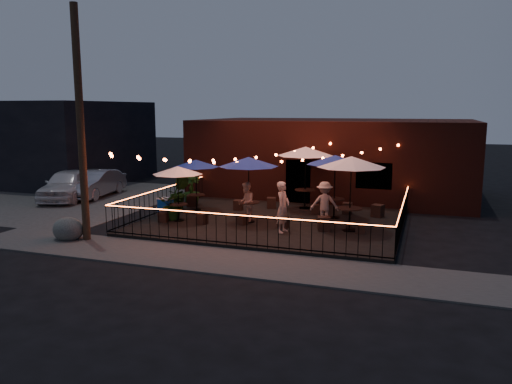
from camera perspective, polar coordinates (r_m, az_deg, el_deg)
ground at (r=18.25m, az=0.05°, el=-5.02°), size 110.00×110.00×0.00m
patio at (r=20.08m, az=1.92°, el=-3.46°), size 10.00×8.00×0.15m
sidewalk at (r=15.33m, az=-3.98°, el=-7.80°), size 18.00×2.50×0.05m
parking_lot at (r=27.67m, az=-21.19°, el=-0.65°), size 11.00×12.00×0.02m
brick_building at (r=27.23m, az=8.99°, el=3.95°), size 14.00×8.00×4.00m
background_building at (r=35.08m, az=-23.68°, el=5.31°), size 12.00×9.00×5.00m
utility_pole at (r=18.01m, az=-19.41°, el=7.13°), size 0.26×0.26×8.00m
fence_front at (r=16.27m, az=-2.27°, el=-4.42°), size 10.00×0.04×1.04m
fence_left at (r=21.94m, az=-10.64°, el=-0.94°), size 0.04×8.00×1.04m
fence_right at (r=19.12m, az=16.41°, el=-2.71°), size 0.04×8.00×1.04m
festoon_lights at (r=19.72m, az=-1.10°, el=3.51°), size 10.02×8.72×1.32m
cafe_table_0 at (r=19.88m, az=-8.95°, el=2.38°), size 2.63×2.63×2.19m
cafe_table_1 at (r=21.94m, az=-6.87°, el=3.19°), size 2.69×2.69×2.23m
cafe_table_2 at (r=19.40m, az=-0.86°, el=3.37°), size 3.05×3.05×2.58m
cafe_table_3 at (r=22.18m, az=5.70°, el=4.56°), size 2.94×2.94×2.78m
cafe_table_4 at (r=18.27m, az=10.84°, el=3.29°), size 3.07×3.07×2.74m
cafe_table_5 at (r=20.40m, az=9.04°, el=3.56°), size 3.10×3.10×2.58m
bistro_chair_0 at (r=20.09m, az=-10.55°, el=-2.81°), size 0.37×0.37×0.40m
bistro_chair_1 at (r=19.51m, az=-6.15°, el=-3.06°), size 0.40×0.40×0.40m
bistro_chair_2 at (r=23.03m, az=-7.37°, el=-1.01°), size 0.57×0.57×0.52m
bistro_chair_3 at (r=22.07m, az=-2.05°, el=-1.50°), size 0.41×0.41×0.44m
bistro_chair_4 at (r=19.32m, az=-1.56°, el=-3.14°), size 0.44×0.44×0.40m
bistro_chair_5 at (r=18.83m, az=3.11°, el=-3.43°), size 0.40×0.40×0.43m
bistro_chair_6 at (r=22.46m, az=1.77°, el=-1.25°), size 0.51×0.51×0.48m
bistro_chair_7 at (r=21.34m, az=6.82°, el=-1.99°), size 0.38×0.38×0.40m
bistro_chair_8 at (r=18.53m, az=7.76°, el=-3.59°), size 0.55×0.55×0.52m
bistro_chair_9 at (r=18.35m, az=11.84°, el=-4.02°), size 0.37×0.37×0.40m
bistro_chair_10 at (r=21.60m, az=10.39°, el=-1.85°), size 0.41×0.41×0.47m
bistro_chair_11 at (r=21.24m, az=13.74°, el=-2.10°), size 0.55×0.55×0.51m
patron_a at (r=17.99m, az=3.09°, el=-1.73°), size 0.53×0.73×1.86m
patron_b at (r=19.60m, az=-1.14°, el=-1.17°), size 0.80×0.91×1.59m
patron_c at (r=19.40m, az=7.83°, el=-1.26°), size 1.19×0.84×1.67m
potted_shrub_a at (r=20.36m, az=-9.40°, el=-1.40°), size 1.37×1.27×1.25m
potted_shrub_b at (r=22.42m, az=-8.73°, el=-0.02°), size 1.02×0.92×1.52m
potted_shrub_c at (r=23.46m, az=-7.38°, el=0.24°), size 0.94×0.94×1.37m
cooler at (r=20.96m, az=-10.29°, el=-1.74°), size 0.67×0.54×0.78m
boulder at (r=18.75m, az=-20.66°, el=-4.03°), size 1.25×1.18×0.78m
car_white at (r=27.02m, az=-20.70°, el=0.80°), size 3.22×4.91×1.55m
car_silver at (r=27.42m, az=-17.92°, el=0.92°), size 2.05×4.44×1.41m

